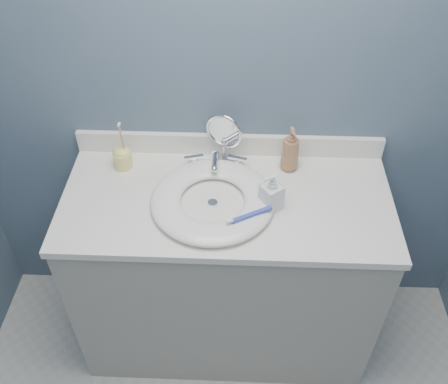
{
  "coord_description": "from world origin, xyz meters",
  "views": [
    {
      "loc": [
        0.04,
        -0.34,
        2.16
      ],
      "look_at": [
        -0.01,
        0.94,
        0.94
      ],
      "focal_mm": 40.0,
      "sensor_mm": 36.0,
      "label": 1
    }
  ],
  "objects_px": {
    "toothbrush_holder": "(122,157)",
    "soap_bottle_clear": "(272,192)",
    "soap_bottle_amber": "(291,149)",
    "makeup_mirror": "(224,137)"
  },
  "relations": [
    {
      "from": "soap_bottle_clear",
      "to": "toothbrush_holder",
      "type": "relative_size",
      "value": 0.72
    },
    {
      "from": "makeup_mirror",
      "to": "toothbrush_holder",
      "type": "distance_m",
      "value": 0.4
    },
    {
      "from": "toothbrush_holder",
      "to": "soap_bottle_clear",
      "type": "bearing_deg",
      "value": -19.57
    },
    {
      "from": "soap_bottle_amber",
      "to": "soap_bottle_clear",
      "type": "height_order",
      "value": "soap_bottle_amber"
    },
    {
      "from": "soap_bottle_amber",
      "to": "soap_bottle_clear",
      "type": "relative_size",
      "value": 1.24
    },
    {
      "from": "makeup_mirror",
      "to": "soap_bottle_clear",
      "type": "bearing_deg",
      "value": -32.69
    },
    {
      "from": "soap_bottle_clear",
      "to": "toothbrush_holder",
      "type": "xyz_separation_m",
      "value": [
        -0.57,
        0.2,
        -0.03
      ]
    },
    {
      "from": "makeup_mirror",
      "to": "toothbrush_holder",
      "type": "relative_size",
      "value": 1.05
    },
    {
      "from": "soap_bottle_amber",
      "to": "toothbrush_holder",
      "type": "relative_size",
      "value": 0.9
    },
    {
      "from": "soap_bottle_amber",
      "to": "soap_bottle_clear",
      "type": "distance_m",
      "value": 0.23
    }
  ]
}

